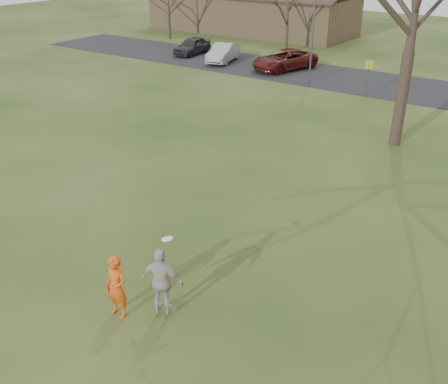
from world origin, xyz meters
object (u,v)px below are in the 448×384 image
Objects in this scene: car_0 at (192,46)px; catching_play at (162,282)px; building at (252,11)px; car_1 at (223,53)px; lamp_post at (314,20)px; player_defender at (117,287)px; car_2 at (285,60)px.

catching_play is at bearing -58.47° from car_0.
building reaches higher than catching_play.
catching_play is (15.22, -24.79, 0.33)m from car_1.
car_1 is 9.11m from lamp_post.
player_defender is 24.22m from lamp_post.
player_defender is at bearing -75.42° from lamp_post.
catching_play is at bearing -72.82° from lamp_post.
player_defender is 1.15m from catching_play.
building is 20.99m from lamp_post.
car_1 is (-14.27, 25.41, -0.14)m from player_defender.
lamp_post is at bearing 100.99° from player_defender.
car_0 is 1.73× the size of catching_play.
catching_play is at bearing -48.75° from car_2.
car_0 is 0.78× the size of car_2.
player_defender reaches higher than car_1.
building reaches higher than player_defender.
player_defender is 0.77× the size of catching_play.
car_1 reaches higher than car_0.
car_1 is at bearing 115.74° from player_defender.
lamp_post is at bearing -28.30° from car_1.
car_2 is 0.24× the size of building.
car_2 is at bearing 106.13° from player_defender.
catching_play is 0.11× the size of building.
building reaches higher than car_2.
car_0 is 31.93m from catching_play.
lamp_post is (8.23, -2.16, 3.26)m from car_1.
lamp_post is at bearing -19.11° from car_2.
building is (-21.00, 38.12, 0.89)m from catching_play.
car_1 is (3.71, -0.92, 0.01)m from car_0.
car_0 is at bearing 165.52° from lamp_post.
car_2 is 27.13m from catching_play.
building is at bearing 113.76° from player_defender.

